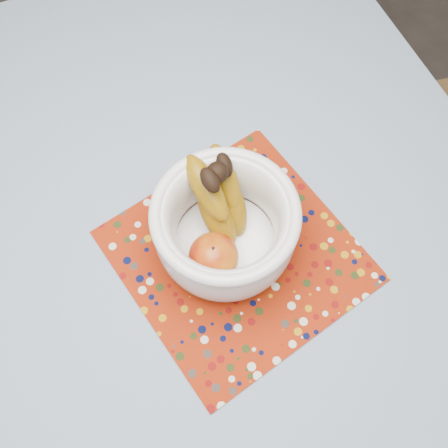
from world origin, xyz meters
The scene contains 4 objects.
table centered at (0.00, 0.00, 0.67)m, with size 1.20×1.20×0.75m.
tablecloth centered at (0.00, 0.00, 0.76)m, with size 1.32×1.32×0.01m, color slate.
placemat centered at (0.12, -0.11, 0.76)m, with size 0.38×0.38×0.00m, color maroon.
fruit_bowl centered at (0.11, -0.08, 0.85)m, with size 0.24×0.26×0.19m.
Camera 1 is at (-0.04, -0.41, 1.64)m, focal length 42.00 mm.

